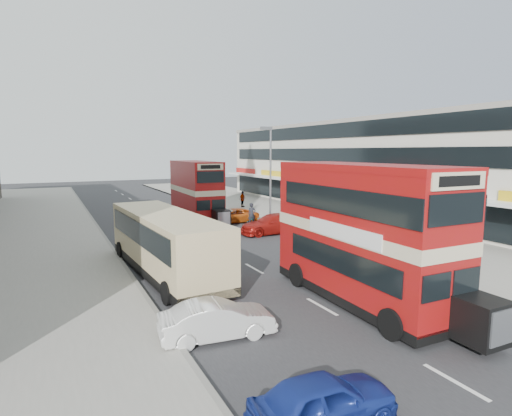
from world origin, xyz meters
TOP-DOWN VIEW (x-y plane):
  - ground at (0.00, 0.00)m, footprint 160.00×160.00m
  - road_surface at (0.00, 20.00)m, footprint 12.00×90.00m
  - pavement_right at (12.00, 20.00)m, footprint 12.00×90.00m
  - pavement_left at (-12.00, 20.00)m, footprint 12.00×90.00m
  - kerb_left at (-6.10, 20.00)m, footprint 0.20×90.00m
  - kerb_right at (6.10, 20.00)m, footprint 0.20×90.00m
  - commercial_row at (19.95, 22.00)m, footprint 9.90×46.20m
  - wooded_hill at (85.00, 45.00)m, footprint 172.80×230.40m
  - street_lamp at (6.52, 18.00)m, footprint 1.00×0.20m
  - bus_main at (1.75, 1.73)m, footprint 3.01×10.06m
  - bus_second at (2.19, 23.61)m, footprint 2.83×9.42m
  - coach at (-4.38, 9.30)m, footprint 3.44×11.08m
  - car_left_near at (-4.22, -3.75)m, footprint 3.59×1.59m
  - car_left_front at (-4.74, 1.38)m, footprint 3.98×1.79m
  - car_right_a at (5.47, 15.60)m, footprint 5.21×2.30m
  - car_right_b at (4.70, 21.29)m, footprint 4.53×2.26m
  - pedestrian_near at (7.42, 14.92)m, footprint 0.79×0.75m
  - pedestrian_far at (9.28, 29.00)m, footprint 1.09×0.89m
  - cyclist at (4.67, 17.54)m, footprint 0.67×1.90m

SIDE VIEW (x-z plane):
  - ground at x=0.00m, z-range 0.00..0.00m
  - wooded_hill at x=85.00m, z-range -10.00..10.00m
  - road_surface at x=0.00m, z-range 0.00..0.01m
  - pavement_right at x=12.00m, z-range 0.00..0.15m
  - pavement_left at x=-12.00m, z-range 0.00..0.15m
  - kerb_left at x=-6.10m, z-range -0.01..0.15m
  - kerb_right at x=6.10m, z-range -0.01..0.15m
  - car_left_near at x=-4.22m, z-range 0.00..1.20m
  - car_right_b at x=4.70m, z-range 0.00..1.23m
  - car_left_front at x=-4.74m, z-range 0.00..1.27m
  - cyclist at x=4.67m, z-range -0.36..1.80m
  - car_right_a at x=5.47m, z-range 0.00..1.49m
  - pedestrian_far at x=9.28m, z-range 0.15..1.88m
  - pedestrian_near at x=7.42m, z-range 0.15..1.92m
  - coach at x=-4.38m, z-range 0.26..3.16m
  - bus_second at x=2.19m, z-range 0.14..5.28m
  - bus_main at x=1.75m, z-range 0.15..5.65m
  - commercial_row at x=19.95m, z-range 0.05..9.35m
  - street_lamp at x=6.52m, z-range 0.72..8.85m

